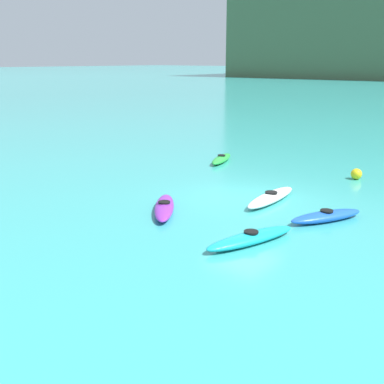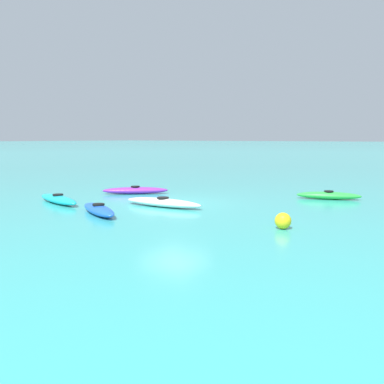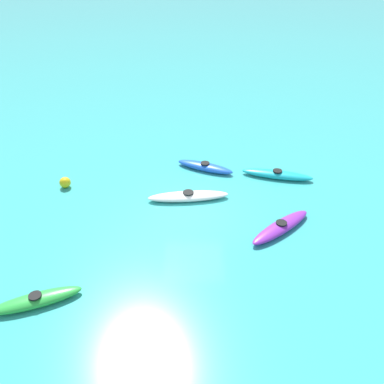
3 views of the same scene
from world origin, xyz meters
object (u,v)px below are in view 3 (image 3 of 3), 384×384
kayak_purple (281,227)px  kayak_blue (205,167)px  buoy_yellow (65,182)px  kayak_green (36,300)px  kayak_white (188,196)px  kayak_cyan (277,174)px

kayak_purple → kayak_blue: bearing=30.2°
kayak_purple → buoy_yellow: (3.07, 8.77, 0.08)m
buoy_yellow → kayak_green: bearing=-172.6°
kayak_blue → kayak_white: bearing=163.3°
kayak_blue → buoy_yellow: 6.28m
kayak_purple → buoy_yellow: bearing=70.7°
kayak_blue → kayak_purple: size_ratio=1.01×
kayak_blue → kayak_purple: bearing=-149.8°
kayak_white → kayak_purple: 4.03m
kayak_white → kayak_green: same height
kayak_white → kayak_cyan: bearing=-65.6°
kayak_cyan → buoy_yellow: size_ratio=6.74×
kayak_blue → kayak_cyan: (-0.72, -3.22, -0.00)m
kayak_green → kayak_purple: bearing=-65.6°
kayak_blue → kayak_green: (-8.21, 5.23, -0.00)m
kayak_white → kayak_purple: same height
kayak_white → kayak_purple: size_ratio=1.24×
kayak_purple → buoy_yellow: size_ratio=5.73×
kayak_white → kayak_green: size_ratio=1.26×
kayak_green → buoy_yellow: size_ratio=5.67×
kayak_green → kayak_white: bearing=-38.2°
kayak_blue → kayak_purple: same height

